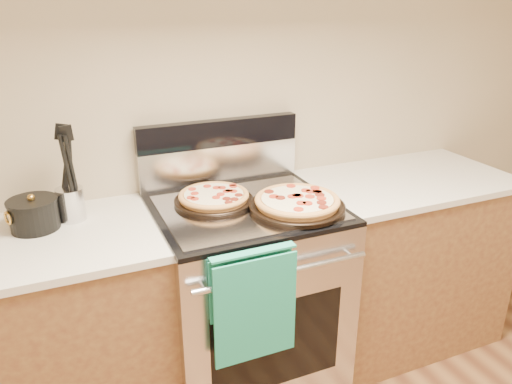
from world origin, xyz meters
name	(u,v)px	position (x,y,z in m)	size (l,w,h in m)	color
wall_back	(215,90)	(0.00, 2.00, 1.35)	(4.00, 4.00, 0.00)	tan
range_body	(246,300)	(0.00, 1.65, 0.45)	(0.76, 0.68, 0.90)	#B7B7BC
oven_window	(277,344)	(0.00, 1.31, 0.45)	(0.56, 0.01, 0.40)	black
cooktop	(245,208)	(0.00, 1.65, 0.91)	(0.76, 0.68, 0.02)	black
backsplash_lower	(220,164)	(0.00, 1.96, 1.01)	(0.76, 0.06, 0.18)	silver
backsplash_upper	(219,133)	(0.00, 1.96, 1.16)	(0.76, 0.06, 0.12)	black
oven_handle	(283,273)	(0.00, 1.27, 0.80)	(0.03, 0.03, 0.70)	silver
dish_towel	(253,303)	(-0.12, 1.27, 0.70)	(0.32, 0.05, 0.42)	#1C8F74
foil_sheet	(247,208)	(0.00, 1.62, 0.92)	(0.70, 0.55, 0.01)	gray
cabinet_left	(38,348)	(-0.88, 1.68, 0.44)	(1.00, 0.62, 0.88)	brown
countertop_left	(18,247)	(-0.88, 1.68, 0.90)	(1.02, 0.64, 0.03)	beige
cabinet_right	(398,261)	(0.88, 1.68, 0.44)	(1.00, 0.62, 0.88)	brown
countertop_right	(408,180)	(0.88, 1.68, 0.90)	(1.02, 0.64, 0.03)	beige
pepperoni_pizza_back	(214,198)	(-0.11, 1.72, 0.95)	(0.33, 0.33, 0.04)	#C77B3D
pepperoni_pizza_front	(297,203)	(0.18, 1.52, 0.95)	(0.39, 0.39, 0.05)	#C77B3D
utensil_crock	(71,204)	(-0.68, 1.81, 0.98)	(0.11, 0.11, 0.13)	silver
saucepan	(34,215)	(-0.81, 1.78, 0.97)	(0.18, 0.18, 0.11)	black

